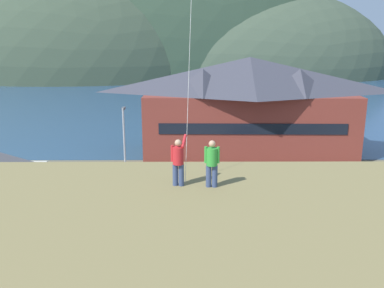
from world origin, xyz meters
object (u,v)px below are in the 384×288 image
parked_car_mid_row_far (265,184)px  person_kite_flyer (178,161)px  wharf_dock (190,129)px  parked_car_back_row_right (339,194)px  moored_boat_wharfside (164,132)px  moored_boat_inner_slip (163,129)px  person_companion (212,162)px  moored_boat_outer_mooring (215,129)px  parking_light_pole (124,141)px  harbor_lodge (249,104)px  parked_car_mid_row_near (91,192)px  parked_car_lone_by_shed (349,220)px

parked_car_mid_row_far → person_kite_flyer: size_ratio=2.33×
wharf_dock → person_kite_flyer: person_kite_flyer is taller
parked_car_back_row_right → person_kite_flyer: 20.66m
moored_boat_wharfside → parked_car_back_row_right: size_ratio=1.52×
moored_boat_wharfside → moored_boat_inner_slip: bearing=99.0°
moored_boat_inner_slip → moored_boat_wharfside: bearing=-81.0°
moored_boat_wharfside → moored_boat_inner_slip: 2.06m
parked_car_mid_row_far → person_companion: person_companion is taller
wharf_dock → parked_car_mid_row_far: bearing=-75.7°
parked_car_back_row_right → parked_car_mid_row_far: 5.68m
moored_boat_outer_mooring → parked_car_mid_row_far: moored_boat_outer_mooring is taller
parked_car_back_row_right → parking_light_pole: parking_light_pole is taller
person_kite_flyer → parking_light_pole: bearing=104.3°
moored_boat_outer_mooring → person_kite_flyer: size_ratio=3.32×
harbor_lodge → moored_boat_wharfside: size_ratio=3.60×
person_kite_flyer → parked_car_mid_row_near: bearing=114.6°
wharf_dock → parking_light_pole: parking_light_pole is taller
moored_boat_inner_slip → person_companion: size_ratio=4.86×
moored_boat_wharfside → parked_car_mid_row_far: size_ratio=1.52×
parked_car_mid_row_near → parked_car_mid_row_far: size_ratio=0.97×
person_companion → harbor_lodge: bearing=79.6°
parked_car_mid_row_near → parked_car_lone_by_shed: 18.78m
parked_car_mid_row_far → moored_boat_inner_slip: bearing=113.5°
parking_light_pole → person_companion: person_companion is taller
parked_car_mid_row_far → person_companion: (-5.36, -17.69, 7.35)m
wharf_dock → moored_boat_outer_mooring: moored_boat_outer_mooring is taller
moored_boat_wharfside → parked_car_mid_row_far: 22.43m
parked_car_mid_row_near → parked_car_mid_row_far: bearing=7.3°
parked_car_mid_row_far → parking_light_pole: parking_light_pole is taller
parked_car_lone_by_shed → parked_car_mid_row_far: bearing=122.4°
person_kite_flyer → person_companion: person_kite_flyer is taller
parked_car_mid_row_far → person_kite_flyer: bearing=-110.5°
parked_car_mid_row_near → parking_light_pole: bearing=66.7°
wharf_dock → moored_boat_outer_mooring: (3.29, -1.51, 0.37)m
person_companion → parked_car_mid_row_far: bearing=73.1°
moored_boat_wharfside → parked_car_mid_row_far: moored_boat_wharfside is taller
moored_boat_outer_mooring → person_companion: size_ratio=3.55×
moored_boat_outer_mooring → parked_car_lone_by_shed: bearing=-76.3°
harbor_lodge → person_companion: bearing=-100.4°
parked_car_back_row_right → parked_car_lone_by_shed: bearing=-101.2°
parked_car_lone_by_shed → parked_car_mid_row_far: size_ratio=1.00×
parked_car_mid_row_near → harbor_lodge: bearing=46.0°
harbor_lodge → parked_car_lone_by_shed: (4.07, -19.54, -4.55)m
parked_car_mid_row_near → parked_car_mid_row_far: (13.78, 1.76, 0.00)m
parked_car_mid_row_near → person_companion: 19.46m
parked_car_back_row_right → person_companion: size_ratio=2.48×
wharf_dock → moored_boat_inner_slip: size_ratio=1.36×
parking_light_pole → parked_car_back_row_right: bearing=-16.8°
parked_car_mid_row_near → parked_car_back_row_right: 19.00m
parked_car_mid_row_far → parked_car_lone_by_shed: bearing=-57.6°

